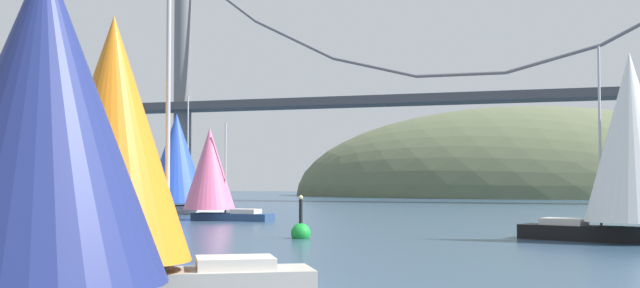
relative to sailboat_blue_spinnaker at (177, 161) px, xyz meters
The scene contains 9 objects.
headland_center 88.77m from the sailboat_blue_spinnaker, 73.52° to the left, with size 86.86×44.00×33.62m, color #5B6647.
suspension_bridge 50.56m from the sailboat_blue_spinnaker, 65.88° to the left, with size 123.51×6.00×37.30m.
sailboat_blue_spinnaker is the anchor object (origin of this frame).
sailboat_orange_sail 51.58m from the sailboat_blue_spinnaker, 63.35° to the right, with size 8.94×7.11×9.02m.
sailboat_pink_spinnaker 11.88m from the sailboat_blue_spinnaker, 48.24° to the right, with size 7.57×4.36×7.75m.
sailboat_white_mainsail 44.53m from the sailboat_blue_spinnaker, 30.24° to the right, with size 8.91×6.04×10.38m.
sailboat_navy_sail 57.71m from the sailboat_blue_spinnaker, 64.45° to the right, with size 9.60×7.14×9.25m.
sailboat_green_sail 11.25m from the sailboat_blue_spinnaker, 115.84° to the right, with size 8.82×7.96×10.13m.
channel_buoy 33.21m from the sailboat_blue_spinnaker, 49.56° to the right, with size 1.10×1.10×2.64m.
Camera 1 is at (16.02, -16.41, 3.30)m, focal length 44.44 mm.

